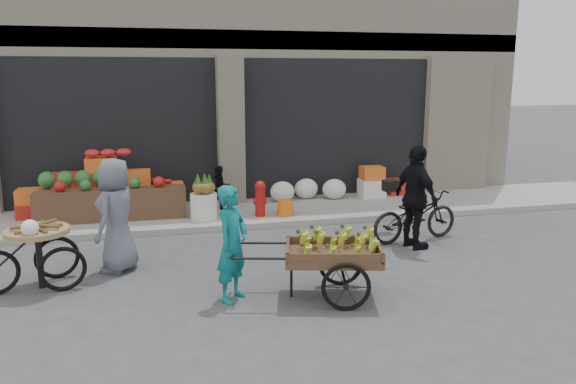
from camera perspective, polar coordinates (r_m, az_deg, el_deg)
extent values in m
plane|color=#424244|center=(7.79, -0.26, -9.70)|extent=(80.00, 80.00, 0.00)
cube|color=gray|center=(11.62, -5.05, -2.17)|extent=(18.00, 2.20, 0.12)
cube|color=beige|center=(15.36, -7.76, 14.10)|extent=(14.00, 6.00, 7.00)
cube|color=gray|center=(12.54, -6.28, 15.13)|extent=(14.00, 0.30, 0.40)
cube|color=black|center=(13.12, -17.31, 6.08)|extent=(4.40, 1.60, 3.10)
cube|color=black|center=(13.75, 3.87, 6.82)|extent=(4.40, 1.60, 3.10)
cube|color=beige|center=(12.37, -5.95, 6.23)|extent=(0.55, 0.80, 3.22)
cube|color=brown|center=(11.29, -17.47, -1.22)|extent=(2.80, 0.45, 0.60)
sphere|color=#1E5923|center=(11.76, -20.87, 1.25)|extent=(0.34, 0.34, 0.34)
cylinder|color=silver|center=(10.98, -8.54, -1.43)|extent=(0.52, 0.52, 0.50)
cylinder|color=#A5140F|center=(11.07, -2.85, -1.03)|extent=(0.20, 0.20, 0.56)
sphere|color=#A5140F|center=(11.01, -2.87, 0.59)|extent=(0.22, 0.22, 0.22)
cylinder|color=orange|center=(11.16, -0.27, -1.60)|extent=(0.32, 0.32, 0.30)
ellipsoid|color=silver|center=(12.48, 2.10, 0.16)|extent=(1.70, 0.60, 0.44)
imported|color=black|center=(11.55, -6.89, 0.38)|extent=(0.51, 0.43, 0.93)
cube|color=brown|center=(7.32, 4.60, -6.51)|extent=(1.39, 1.08, 0.11)
torus|color=black|center=(7.01, 5.93, -9.59)|extent=(0.61, 0.21, 0.62)
torus|color=black|center=(7.82, 5.36, -7.27)|extent=(0.61, 0.21, 0.62)
cylinder|color=black|center=(7.40, 0.34, -8.78)|extent=(0.04, 0.04, 0.51)
imported|color=#0E6D72|center=(7.20, -5.68, -5.23)|extent=(0.62, 0.66, 1.51)
cylinder|color=#9E7F51|center=(8.27, -24.14, -3.66)|extent=(1.03, 1.03, 0.07)
cube|color=black|center=(8.37, -23.91, -6.31)|extent=(0.10, 0.10, 0.80)
torus|color=black|center=(8.16, -21.89, -7.27)|extent=(0.61, 0.22, 0.62)
torus|color=black|center=(8.69, -22.41, -6.16)|extent=(0.61, 0.22, 0.62)
imported|color=slate|center=(8.59, -17.04, -2.28)|extent=(0.85, 0.98, 1.69)
imported|color=black|center=(10.05, 12.77, -2.35)|extent=(1.80, 0.91, 0.90)
imported|color=black|center=(9.52, 12.88, -0.53)|extent=(0.61, 1.08, 1.74)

